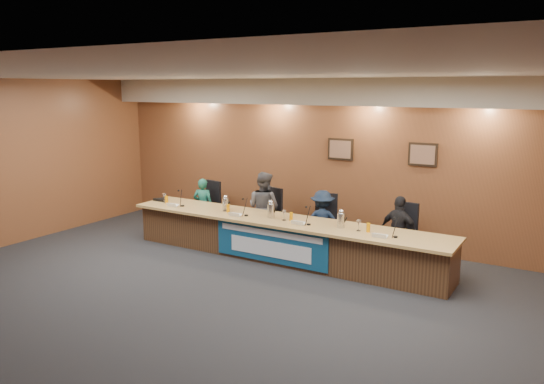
{
  "coord_description": "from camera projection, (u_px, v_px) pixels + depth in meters",
  "views": [
    {
      "loc": [
        4.54,
        -5.51,
        3.04
      ],
      "look_at": [
        -0.35,
        2.62,
        1.15
      ],
      "focal_mm": 35.0,
      "sensor_mm": 36.0,
      "label": 1
    }
  ],
  "objects": [
    {
      "name": "floor",
      "position": [
        198.0,
        305.0,
        7.52
      ],
      "size": [
        10.0,
        10.0,
        0.0
      ],
      "primitive_type": "plane",
      "color": "black",
      "rests_on": "ground"
    },
    {
      "name": "ceiling",
      "position": [
        191.0,
        74.0,
        6.9
      ],
      "size": [
        10.0,
        8.0,
        0.04
      ],
      "primitive_type": "cube",
      "color": "silver",
      "rests_on": "wall_back"
    },
    {
      "name": "wall_back",
      "position": [
        322.0,
        160.0,
        10.57
      ],
      "size": [
        10.0,
        0.04,
        3.2
      ],
      "primitive_type": "cube",
      "color": "brown",
      "rests_on": "floor"
    },
    {
      "name": "soffit",
      "position": [
        318.0,
        92.0,
        10.1
      ],
      "size": [
        10.0,
        0.5,
        0.5
      ],
      "primitive_type": "cube",
      "color": "beige",
      "rests_on": "wall_back"
    },
    {
      "name": "dais_body",
      "position": [
        282.0,
        240.0,
        9.47
      ],
      "size": [
        6.0,
        0.8,
        0.7
      ],
      "primitive_type": "cube",
      "color": "#492E1A",
      "rests_on": "floor"
    },
    {
      "name": "dais_top",
      "position": [
        281.0,
        220.0,
        9.35
      ],
      "size": [
        6.1,
        0.95,
        0.05
      ],
      "primitive_type": "cube",
      "color": "#B1884C",
      "rests_on": "dais_body"
    },
    {
      "name": "banner",
      "position": [
        270.0,
        244.0,
        9.11
      ],
      "size": [
        2.2,
        0.02,
        0.65
      ],
      "primitive_type": "cube",
      "color": "navy",
      "rests_on": "dais_body"
    },
    {
      "name": "banner_text_upper",
      "position": [
        270.0,
        233.0,
        9.06
      ],
      "size": [
        2.0,
        0.01,
        0.1
      ],
      "primitive_type": "cube",
      "color": "silver",
      "rests_on": "banner"
    },
    {
      "name": "banner_text_lower",
      "position": [
        270.0,
        249.0,
        9.12
      ],
      "size": [
        1.6,
        0.01,
        0.28
      ],
      "primitive_type": "cube",
      "color": "silver",
      "rests_on": "banner"
    },
    {
      "name": "wall_photo_left",
      "position": [
        341.0,
        149.0,
        10.29
      ],
      "size": [
        0.52,
        0.04,
        0.42
      ],
      "primitive_type": "cube",
      "color": "black",
      "rests_on": "wall_back"
    },
    {
      "name": "wall_photo_right",
      "position": [
        423.0,
        155.0,
        9.49
      ],
      "size": [
        0.52,
        0.04,
        0.42
      ],
      "primitive_type": "cube",
      "color": "black",
      "rests_on": "wall_back"
    },
    {
      "name": "panelist_a",
      "position": [
        203.0,
        206.0,
        11.17
      ],
      "size": [
        0.49,
        0.4,
        1.16
      ],
      "primitive_type": "imported",
      "rotation": [
        0.0,
        0.0,
        3.48
      ],
      "color": "#1B614E",
      "rests_on": "floor"
    },
    {
      "name": "panelist_b",
      "position": [
        264.0,
        208.0,
        10.38
      ],
      "size": [
        0.74,
        0.6,
        1.43
      ],
      "primitive_type": "imported",
      "rotation": [
        0.0,
        0.0,
        3.05
      ],
      "color": "#4C4B50",
      "rests_on": "floor"
    },
    {
      "name": "panelist_c",
      "position": [
        322.0,
        222.0,
        9.76
      ],
      "size": [
        0.88,
        0.71,
        1.19
      ],
      "primitive_type": "imported",
      "rotation": [
        0.0,
        0.0,
        3.55
      ],
      "color": "#101D32",
      "rests_on": "floor"
    },
    {
      "name": "panelist_d",
      "position": [
        399.0,
        232.0,
        9.02
      ],
      "size": [
        0.77,
        0.45,
        1.23
      ],
      "primitive_type": "imported",
      "rotation": [
        0.0,
        0.0,
        2.92
      ],
      "color": "black",
      "rests_on": "floor"
    },
    {
      "name": "office_chair_a",
      "position": [
        206.0,
        209.0,
        11.27
      ],
      "size": [
        0.56,
        0.56,
        0.08
      ],
      "primitive_type": "cube",
      "rotation": [
        0.0,
        0.0,
        -0.18
      ],
      "color": "black",
      "rests_on": "floor"
    },
    {
      "name": "office_chair_b",
      "position": [
        266.0,
        218.0,
        10.51
      ],
      "size": [
        0.59,
        0.59,
        0.08
      ],
      "primitive_type": "cube",
      "rotation": [
        0.0,
        0.0,
        -0.28
      ],
      "color": "black",
      "rests_on": "floor"
    },
    {
      "name": "office_chair_c",
      "position": [
        324.0,
        227.0,
        9.87
      ],
      "size": [
        0.6,
        0.6,
        0.08
      ],
      "primitive_type": "cube",
      "rotation": [
        0.0,
        0.0,
        0.3
      ],
      "color": "black",
      "rests_on": "floor"
    },
    {
      "name": "office_chair_d",
      "position": [
        401.0,
        238.0,
        9.14
      ],
      "size": [
        0.53,
        0.53,
        0.08
      ],
      "primitive_type": "cube",
      "rotation": [
        0.0,
        0.0,
        -0.1
      ],
      "color": "black",
      "rests_on": "floor"
    },
    {
      "name": "nameplate_a",
      "position": [
        172.0,
        205.0,
        10.28
      ],
      "size": [
        0.24,
        0.08,
        0.1
      ],
      "primitive_type": "cube",
      "rotation": [
        0.31,
        0.0,
        0.0
      ],
      "color": "white",
      "rests_on": "dais_top"
    },
    {
      "name": "microphone_a",
      "position": [
        183.0,
        206.0,
        10.34
      ],
      "size": [
        0.07,
        0.07,
        0.02
      ],
      "primitive_type": "cylinder",
      "color": "black",
      "rests_on": "dais_top"
    },
    {
      "name": "juice_glass_a",
      "position": [
        167.0,
        200.0,
        10.59
      ],
      "size": [
        0.06,
        0.06,
        0.15
      ],
      "primitive_type": "cylinder",
      "color": "orange",
      "rests_on": "dais_top"
    },
    {
      "name": "water_glass_a",
      "position": [
        164.0,
        198.0,
        10.68
      ],
      "size": [
        0.08,
        0.08,
        0.18
      ],
      "primitive_type": "cylinder",
      "color": "silver",
      "rests_on": "dais_top"
    },
    {
      "name": "nameplate_b",
      "position": [
        234.0,
        214.0,
        9.52
      ],
      "size": [
        0.24,
        0.08,
        0.1
      ],
      "primitive_type": "cube",
      "rotation": [
        0.31,
        0.0,
        0.0
      ],
      "color": "white",
      "rests_on": "dais_top"
    },
    {
      "name": "microphone_b",
      "position": [
        246.0,
        215.0,
        9.57
      ],
      "size": [
        0.07,
        0.07,
        0.02
      ],
      "primitive_type": "cylinder",
      "color": "black",
      "rests_on": "dais_top"
    },
    {
      "name": "juice_glass_b",
      "position": [
        228.0,
        208.0,
        9.84
      ],
      "size": [
        0.06,
        0.06,
        0.15
      ],
      "primitive_type": "cylinder",
      "color": "orange",
      "rests_on": "dais_top"
    },
    {
      "name": "water_glass_b",
      "position": [
        224.0,
        207.0,
        9.92
      ],
      "size": [
        0.08,
        0.08,
        0.18
      ],
      "primitive_type": "cylinder",
      "color": "silver",
      "rests_on": "dais_top"
    },
    {
      "name": "nameplate_c",
      "position": [
        297.0,
        222.0,
        8.94
      ],
      "size": [
        0.24,
        0.08,
        0.1
      ],
      "primitive_type": "cube",
      "rotation": [
        0.31,
        0.0,
        0.0
      ],
      "color": "white",
      "rests_on": "dais_top"
    },
    {
      "name": "microphone_c",
      "position": [
        309.0,
        224.0,
        8.94
      ],
      "size": [
        0.07,
        0.07,
        0.02
      ],
      "primitive_type": "cylinder",
      "color": "black",
      "rests_on": "dais_top"
    },
    {
      "name": "juice_glass_c",
      "position": [
        291.0,
        217.0,
        9.21
      ],
      "size": [
        0.06,
        0.06,
        0.15
      ],
      "primitive_type": "cylinder",
      "color": "orange",
      "rests_on": "dais_top"
    },
    {
      "name": "water_glass_c",
      "position": [
        284.0,
        215.0,
        9.24
      ],
      "size": [
        0.08,
        0.08,
        0.18
      ],
      "primitive_type": "cylinder",
      "color": "silver",
      "rests_on": "dais_top"
    },
    {
      "name": "nameplate_d",
      "position": [
        379.0,
        235.0,
        8.16
      ],
      "size": [
        0.24,
        0.08,
        0.1
      ],
      "primitive_type": "cube",
      "rotation": [
        0.31,
        0.0,
        0.0
      ],
      "color": "white",
      "rests_on": "dais_top"
    },
    {
      "name": "microphone_d",
      "position": [
        395.0,
        237.0,
        8.2
      ],
      "size": [
        0.07,
        0.07,
        0.02
      ],
      "primitive_type": "cylinder",
      "color": "black",
      "rests_on": "dais_top"
    },
    {
      "name": "juice_glass_d",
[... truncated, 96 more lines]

